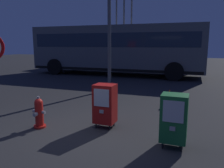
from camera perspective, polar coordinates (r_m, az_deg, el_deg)
ground_plane at (r=5.19m, az=-8.02°, el=-11.82°), size 60.00×60.00×0.00m
fire_hydrant at (r=5.54m, az=-17.97°, el=-6.98°), size 0.33×0.32×0.75m
newspaper_box_primary at (r=5.24m, az=-1.79°, el=-4.96°), size 0.48×0.42×1.02m
newspaper_box_secondary at (r=4.40m, az=15.41°, el=-8.29°), size 0.48×0.42×1.02m
traffic_cone at (r=7.30m, az=14.25°, el=-3.45°), size 0.36×0.36×0.53m
bus_near at (r=14.24m, az=1.00°, el=9.20°), size 10.55×2.95×3.00m
bus_far at (r=18.55m, az=4.48°, el=9.38°), size 10.56×2.99×3.00m
street_light_near_left at (r=19.94m, az=4.99°, el=18.07°), size 0.32×0.32×8.26m
street_light_near_right at (r=20.54m, az=1.15°, el=17.28°), size 0.32×0.32×7.85m
street_light_far_left at (r=19.15m, az=3.07°, el=18.82°), size 0.32×0.32×8.51m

